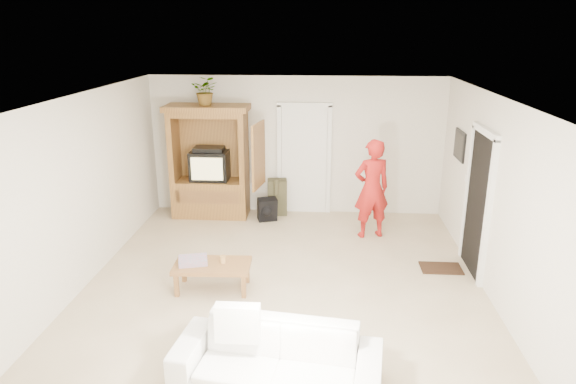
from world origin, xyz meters
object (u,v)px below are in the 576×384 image
sofa (277,358)px  armoire (211,169)px  coffee_table (212,267)px  man (372,189)px

sofa → armoire: bearing=116.8°
sofa → coffee_table: 2.17m
armoire → coffee_table: 3.04m
coffee_table → man: bearing=39.9°
coffee_table → armoire: bearing=99.8°
man → coffee_table: (-2.29, -2.07, -0.52)m
man → sofa: size_ratio=0.83×
sofa → coffee_table: size_ratio=1.96×
armoire → man: (2.91, -0.85, -0.06)m
armoire → man: armoire is taller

